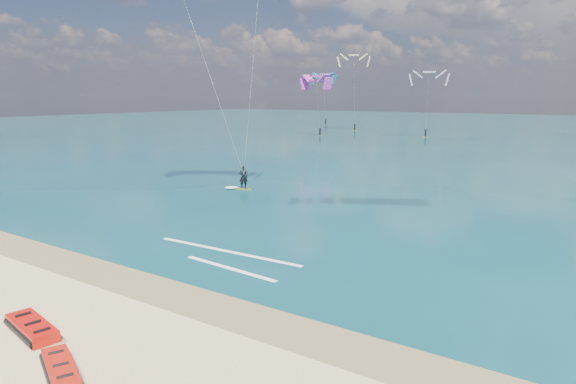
# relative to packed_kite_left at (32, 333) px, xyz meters

# --- Properties ---
(ground) EXTENTS (320.00, 320.00, 0.00)m
(ground) POSITION_rel_packed_kite_left_xyz_m (-1.13, 41.75, 0.00)
(ground) COLOR tan
(ground) RESTS_ON ground
(wet_sand_strip) EXTENTS (320.00, 2.40, 0.01)m
(wet_sand_strip) POSITION_rel_packed_kite_left_xyz_m (-1.13, 4.75, 0.00)
(wet_sand_strip) COLOR brown
(wet_sand_strip) RESTS_ON ground
(sea) EXTENTS (320.00, 200.00, 0.04)m
(sea) POSITION_rel_packed_kite_left_xyz_m (-1.13, 105.75, 0.02)
(sea) COLOR #0B3A3F
(sea) RESTS_ON ground
(packed_kite_left) EXTENTS (2.86, 1.65, 0.43)m
(packed_kite_left) POSITION_rel_packed_kite_left_xyz_m (0.00, 0.00, 0.00)
(packed_kite_left) COLOR red
(packed_kite_left) RESTS_ON ground
(packed_kite_mid) EXTENTS (2.59, 1.85, 0.36)m
(packed_kite_mid) POSITION_rel_packed_kite_left_xyz_m (2.93, -0.89, 0.00)
(packed_kite_mid) COLOR red
(packed_kite_mid) RESTS_ON ground
(kitesurfer_main) EXTENTS (10.49, 9.17, 18.79)m
(kitesurfer_main) POSITION_rel_packed_kite_left_xyz_m (-8.77, 20.03, 9.69)
(kitesurfer_main) COLOR yellow
(kitesurfer_main) RESTS_ON sea
(shoreline_foam) EXTENTS (8.42, 2.37, 0.01)m
(shoreline_foam) POSITION_rel_packed_kite_left_xyz_m (0.17, 9.16, 0.04)
(shoreline_foam) COLOR white
(shoreline_foam) RESTS_ON ground
(distant_kites) EXTENTS (80.25, 32.89, 14.90)m
(distant_kites) POSITION_rel_packed_kite_left_xyz_m (-16.39, 82.03, 5.90)
(distant_kites) COLOR green
(distant_kites) RESTS_ON ground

